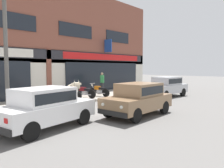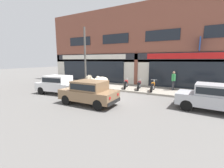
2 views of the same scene
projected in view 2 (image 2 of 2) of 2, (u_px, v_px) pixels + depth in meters
The scene contains 12 objects.
ground_plane at pixel (109, 97), 10.90m from camera, with size 90.00×90.00×0.00m, color #605E5B.
sidewalk at pixel (129, 88), 14.29m from camera, with size 19.00×3.44×0.15m, color gray.
shop_building at pixel (137, 48), 15.40m from camera, with size 23.00×1.40×8.25m.
cow at pixel (100, 81), 12.38m from camera, with size 1.19×1.98×1.61m.
car_0 at pixel (58, 84), 12.01m from camera, with size 3.75×2.03×1.46m.
car_1 at pixel (214, 96), 7.84m from camera, with size 3.72×1.91×1.46m.
car_2 at pixel (89, 91), 9.10m from camera, with size 3.63×1.66×1.46m.
motorcycle_0 at pixel (126, 84), 13.67m from camera, with size 0.67×1.78×0.88m.
motorcycle_1 at pixel (139, 85), 13.11m from camera, with size 0.59×1.80×0.88m.
motorcycle_2 at pixel (153, 86), 12.41m from camera, with size 0.52×1.81×0.88m.
pedestrian at pixel (173, 79), 12.60m from camera, with size 0.32×0.48×1.60m.
utility_pole at pixel (85, 57), 14.53m from camera, with size 0.18×0.18×5.64m, color #595651.
Camera 2 is at (5.22, -9.24, 2.70)m, focal length 24.00 mm.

